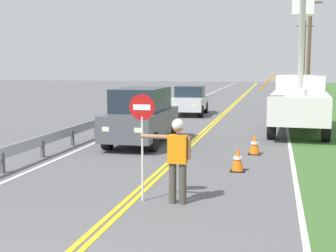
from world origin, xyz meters
The scene contains 14 objects.
centerline_yellow_left centered at (-0.09, 20.00, 0.01)m, with size 0.11×110.00×0.01m, color yellow.
centerline_yellow_right centered at (0.09, 20.00, 0.01)m, with size 0.11×110.00×0.01m, color yellow.
edge_line_right centered at (3.60, 20.00, 0.01)m, with size 0.12×110.00×0.01m, color silver.
edge_line_left centered at (-3.60, 20.00, 0.01)m, with size 0.12×110.00×0.01m, color silver.
flagger_worker centered at (1.05, 4.98, 1.05)m, with size 1.09×0.25×1.83m.
stop_sign_paddle centered at (0.28, 4.99, 1.71)m, with size 0.56×0.04×2.33m.
utility_bucket_truck centered at (4.08, 16.90, 1.43)m, with size 2.96×6.91×5.87m.
oncoming_suv_nearest centered at (-1.82, 12.17, 1.06)m, with size 1.94×4.62×2.10m.
oncoming_sedan_second centered at (-1.96, 22.97, 0.83)m, with size 2.06×4.18×1.70m.
utility_pole_mid centered at (5.50, 34.51, 4.37)m, with size 1.80×0.28×8.37m.
utility_pole_far centered at (5.93, 49.86, 4.06)m, with size 1.80×0.28×7.76m.
traffic_cone_lead centered at (2.06, 8.35, 0.34)m, with size 0.40×0.40×0.70m.
traffic_cone_mid centered at (2.41, 11.01, 0.34)m, with size 0.40×0.40×0.70m.
guardrail_left_shoulder centered at (-4.20, 16.98, 0.52)m, with size 0.10×32.00×0.71m.
Camera 1 is at (3.04, -4.62, 2.94)m, focal length 50.40 mm.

